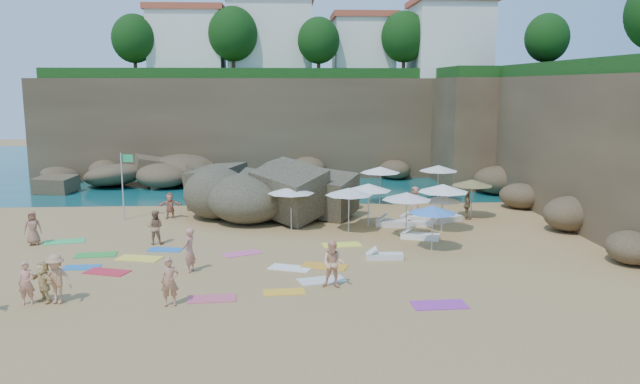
{
  "coord_description": "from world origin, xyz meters",
  "views": [
    {
      "loc": [
        0.23,
        -28.81,
        7.5
      ],
      "look_at": [
        2.0,
        3.0,
        2.0
      ],
      "focal_mm": 35.0,
      "sensor_mm": 36.0,
      "label": 1
    }
  ],
  "objects": [
    {
      "name": "towel_6",
      "position": [
        5.48,
        -8.59,
        0.02
      ],
      "size": [
        1.93,
        1.03,
        0.03
      ],
      "primitive_type": "cube",
      "rotation": [
        0.0,
        0.0,
        0.05
      ],
      "color": "purple",
      "rests_on": "ground"
    },
    {
      "name": "parasol_7",
      "position": [
        4.62,
        3.63,
        2.13
      ],
      "size": [
        2.45,
        2.45,
        2.32
      ],
      "color": "silver",
      "rests_on": "ground"
    },
    {
      "name": "person_stand_6",
      "position": [
        -3.69,
        -4.2,
        0.91
      ],
      "size": [
        0.62,
        0.76,
        1.82
      ],
      "primitive_type": "imported",
      "rotation": [
        0.0,
        0.0,
        4.4
      ],
      "color": "tan",
      "rests_on": "ground"
    },
    {
      "name": "person_stand_2",
      "position": [
        2.39,
        7.75,
        0.95
      ],
      "size": [
        1.26,
        1.18,
        1.9
      ],
      "primitive_type": "imported",
      "rotation": [
        0.0,
        0.0,
        2.44
      ],
      "color": "#DF917E",
      "rests_on": "ground"
    },
    {
      "name": "person_lie_4",
      "position": [
        -3.76,
        -8.12,
        0.2
      ],
      "size": [
        0.89,
        1.74,
        0.4
      ],
      "primitive_type": "imported",
      "rotation": [
        0.0,
        0.0,
        0.18
      ],
      "color": "#B37559",
      "rests_on": "ground"
    },
    {
      "name": "towel_5",
      "position": [
        1.59,
        -5.62,
        0.02
      ],
      "size": [
        1.98,
        1.35,
        0.03
      ],
      "primitive_type": "cube",
      "rotation": [
        0.0,
        0.0,
        0.26
      ],
      "color": "silver",
      "rests_on": "ground"
    },
    {
      "name": "towel_7",
      "position": [
        -7.04,
        -4.07,
        0.02
      ],
      "size": [
        1.94,
        1.39,
        0.03
      ],
      "primitive_type": "cube",
      "rotation": [
        0.0,
        0.0,
        -0.32
      ],
      "color": "red",
      "rests_on": "ground"
    },
    {
      "name": "marina_masts",
      "position": [
        -16.5,
        30.0,
        3.0
      ],
      "size": [
        3.1,
        0.1,
        6.0
      ],
      "color": "white",
      "rests_on": "ground"
    },
    {
      "name": "person_lie_3",
      "position": [
        -8.2,
        -7.55,
        0.19
      ],
      "size": [
        1.97,
        1.99,
        0.39
      ],
      "primitive_type": "imported",
      "rotation": [
        0.0,
        0.0,
        -0.67
      ],
      "color": "#E1BC76",
      "rests_on": "ground"
    },
    {
      "name": "towel_11",
      "position": [
        -10.47,
        1.08,
        0.02
      ],
      "size": [
        2.03,
        1.34,
        0.03
      ],
      "primitive_type": "cube",
      "rotation": [
        0.0,
        0.0,
        0.24
      ],
      "color": "#38C564",
      "rests_on": "ground"
    },
    {
      "name": "parasol_6",
      "position": [
        10.76,
        5.45,
        2.03
      ],
      "size": [
        2.34,
        2.34,
        2.21
      ],
      "color": "silver",
      "rests_on": "ground"
    },
    {
      "name": "towel_10",
      "position": [
        1.81,
        -3.75,
        0.02
      ],
      "size": [
        2.1,
        1.52,
        0.03
      ],
      "primitive_type": "cube",
      "rotation": [
        0.0,
        0.0,
        -0.33
      ],
      "color": "orange",
      "rests_on": "ground"
    },
    {
      "name": "towel_9",
      "position": [
        -1.79,
        -1.54,
        0.01
      ],
      "size": [
        1.87,
        1.44,
        0.03
      ],
      "primitive_type": "cube",
      "rotation": [
        0.0,
        0.0,
        0.41
      ],
      "color": "#DF568E",
      "rests_on": "ground"
    },
    {
      "name": "lounger_5",
      "position": [
        4.5,
        -2.75,
        0.12
      ],
      "size": [
        1.61,
        0.56,
        0.25
      ],
      "primitive_type": "cube",
      "rotation": [
        0.0,
        0.0,
        -0.01
      ],
      "color": "silver",
      "rests_on": "ground"
    },
    {
      "name": "person_stand_4",
      "position": [
        7.71,
        6.41,
        0.84
      ],
      "size": [
        0.81,
        0.93,
        1.67
      ],
      "primitive_type": "imported",
      "rotation": [
        0.0,
        0.0,
        -1.03
      ],
      "color": "tan",
      "rests_on": "ground"
    },
    {
      "name": "person_stand_0",
      "position": [
        -8.71,
        -7.72,
        0.77
      ],
      "size": [
        0.6,
        0.43,
        1.53
      ],
      "primitive_type": "imported",
      "rotation": [
        0.0,
        0.0,
        0.12
      ],
      "color": "tan",
      "rests_on": "ground"
    },
    {
      "name": "cliff_back",
      "position": [
        2.0,
        25.0,
        4.0
      ],
      "size": [
        44.0,
        8.0,
        8.0
      ],
      "primitive_type": "cube",
      "color": "brown",
      "rests_on": "ground"
    },
    {
      "name": "parasol_2",
      "position": [
        6.18,
        9.84,
        2.21
      ],
      "size": [
        2.54,
        2.54,
        2.41
      ],
      "color": "silver",
      "rests_on": "ground"
    },
    {
      "name": "seawater",
      "position": [
        0.0,
        30.0,
        0.0
      ],
      "size": [
        120.0,
        120.0,
        0.0
      ],
      "primitive_type": "plane",
      "color": "#0C4751",
      "rests_on": "ground"
    },
    {
      "name": "towel_13",
      "position": [
        0.38,
        -3.92,
        0.02
      ],
      "size": [
        1.93,
        1.41,
        0.03
      ],
      "primitive_type": "cube",
      "rotation": [
        0.0,
        0.0,
        -0.35
      ],
      "color": "white",
      "rests_on": "ground"
    },
    {
      "name": "rock_promontory",
      "position": [
        -11.0,
        16.0,
        0.0
      ],
      "size": [
        12.0,
        7.0,
        2.0
      ],
      "primitive_type": null,
      "color": "brown",
      "rests_on": "ground"
    },
    {
      "name": "ground",
      "position": [
        0.0,
        0.0,
        0.0
      ],
      "size": [
        120.0,
        120.0,
        0.0
      ],
      "primitive_type": "plane",
      "color": "tan",
      "rests_on": "ground"
    },
    {
      "name": "lounger_4",
      "position": [
        6.81,
        0.68,
        0.14
      ],
      "size": [
        1.95,
        1.24,
        0.29
      ],
      "primitive_type": "cube",
      "rotation": [
        0.0,
        0.0,
        -0.36
      ],
      "color": "white",
      "rests_on": "ground"
    },
    {
      "name": "towel_1",
      "position": [
        -2.42,
        -7.52,
        0.02
      ],
      "size": [
        1.77,
        0.98,
        0.03
      ],
      "primitive_type": "cube",
      "rotation": [
        0.0,
        0.0,
        0.07
      ],
      "color": "#CE5066",
      "rests_on": "ground"
    },
    {
      "name": "towel_2",
      "position": [
        0.13,
        -6.93,
        0.01
      ],
      "size": [
        1.57,
        0.89,
        0.03
      ],
      "primitive_type": "cube",
      "rotation": [
        0.0,
        0.0,
        0.09
      ],
      "color": "yellow",
      "rests_on": "ground"
    },
    {
      "name": "towel_0",
      "position": [
        -8.27,
        -3.35,
        0.01
      ],
      "size": [
        1.51,
        0.78,
        0.03
      ],
      "primitive_type": "cube",
      "rotation": [
        0.0,
        0.0,
        0.02
      ],
      "color": "#2370BC",
      "rests_on": "ground"
    },
    {
      "name": "parasol_1",
      "position": [
        10.09,
        10.6,
        2.17
      ],
      "size": [
        2.5,
        2.5,
        2.37
      ],
      "color": "silver",
      "rests_on": "ground"
    },
    {
      "name": "lounger_1",
      "position": [
        6.06,
        3.52,
        0.16
      ],
      "size": [
        2.13,
        1.03,
        0.32
      ],
      "primitive_type": "cube",
      "rotation": [
        0.0,
        0.0,
        -0.18
      ],
      "color": "silver",
      "rests_on": "ground"
    },
    {
      "name": "person_stand_1",
      "position": [
        -5.99,
        0.43,
        0.82
      ],
      "size": [
        0.85,
        0.69,
        1.65
      ],
      "primitive_type": "imported",
      "rotation": [
        0.0,
        0.0,
        3.06
      ],
      "color": "#A17050",
      "rests_on": "ground"
    },
    {
      "name": "lounger_3",
      "position": [
        7.27,
        3.55,
        0.13
      ],
      "size": [
        1.7,
        0.77,
        0.26
      ],
      "primitive_type": "cube",
      "rotation": [
        0.0,
        0.0,
        -0.14
      ],
      "color": "white",
      "rests_on": "ground"
    },
    {
      "name": "clifftop_trees",
      "position": [
        4.78,
        19.52,
        11.26
      ],
      "size": [
        35.6,
        23.82,
        4.4
      ],
      "color": "#11380F",
      "rests_on": "ground"
    },
    {
      "name": "lounger_2",
      "position": [
        9.05,
        4.46,
        0.15
      ],
      "size": [
        2.04,
        1.57,
        0.31
      ],
      "primitive_type": "cube",
      "rotation": [
        0.0,
        0.0,
        0.53
      ],
      "color": "white",
      "rests_on": "ground"
    },
    {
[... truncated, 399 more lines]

